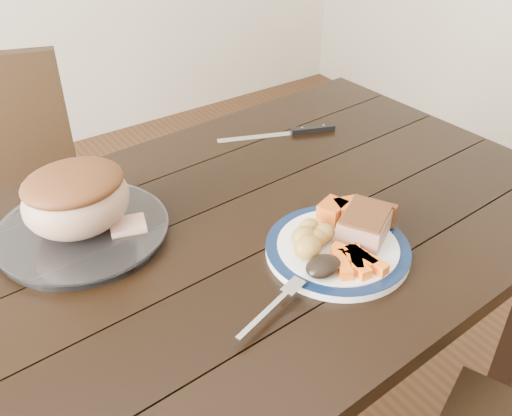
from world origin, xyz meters
TOP-DOWN VIEW (x-y plane):
  - dining_table at (-0.00, 0.00)m, footprint 1.65×1.00m
  - chair_far at (-0.28, 0.73)m, footprint 0.54×0.55m
  - dinner_plate at (0.16, -0.18)m, footprint 0.28×0.28m
  - plate_rim at (0.16, -0.18)m, footprint 0.28×0.28m
  - serving_platter at (-0.22, 0.16)m, footprint 0.33×0.33m
  - pork_slice at (0.23, -0.18)m, footprint 0.13×0.13m
  - roasted_potatoes at (0.12, -0.15)m, footprint 0.11×0.09m
  - carrot_batons at (0.15, -0.24)m, footprint 0.09×0.11m
  - pumpkin_wedges at (0.23, -0.11)m, footprint 0.10×0.08m
  - dark_mushroom at (0.09, -0.22)m, footprint 0.07×0.05m
  - fork at (-0.03, -0.24)m, footprint 0.17×0.07m
  - roast_joint at (-0.22, 0.16)m, footprint 0.21×0.18m
  - cut_slice at (-0.15, 0.10)m, footprint 0.08×0.07m
  - carving_knife at (0.42, 0.26)m, footprint 0.31×0.14m

SIDE VIEW (x-z plane):
  - chair_far at x=-0.28m, z-range 0.06..0.99m
  - dining_table at x=0.00m, z-range 0.28..1.03m
  - carving_knife at x=0.42m, z-range 0.75..0.76m
  - dinner_plate at x=0.16m, z-range 0.75..0.77m
  - serving_platter at x=-0.22m, z-range 0.75..0.77m
  - plate_rim at x=0.16m, z-range 0.75..0.78m
  - fork at x=-0.03m, z-range 0.77..0.77m
  - cut_slice at x=-0.15m, z-range 0.77..0.78m
  - carrot_batons at x=0.15m, z-range 0.77..0.79m
  - dark_mushroom at x=0.09m, z-range 0.77..0.80m
  - pumpkin_wedges at x=0.23m, z-range 0.77..0.81m
  - roasted_potatoes at x=0.12m, z-range 0.77..0.81m
  - pork_slice at x=0.23m, z-range 0.77..0.82m
  - roast_joint at x=-0.22m, z-range 0.77..0.90m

